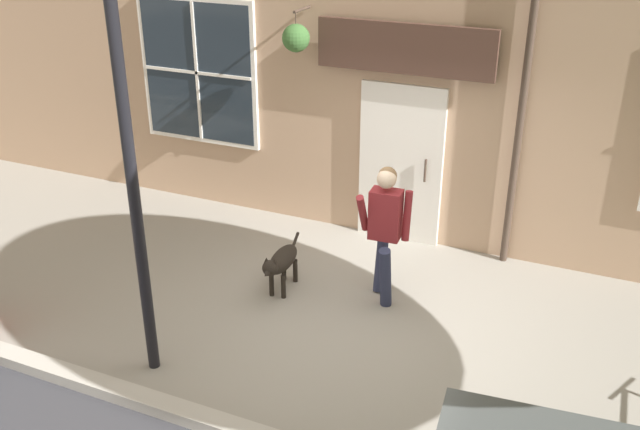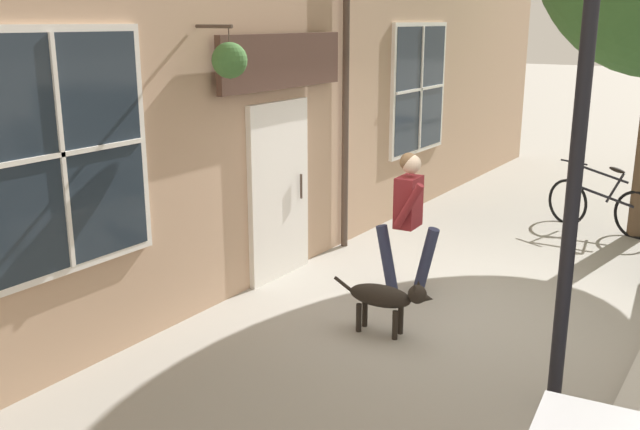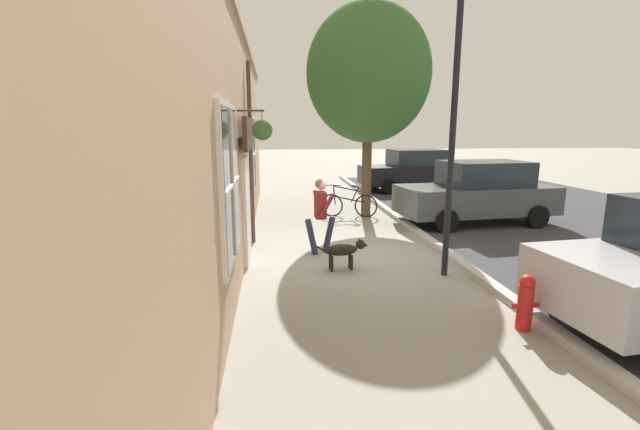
{
  "view_description": "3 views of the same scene",
  "coord_description": "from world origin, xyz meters",
  "views": [
    {
      "loc": [
        6.05,
        2.26,
        4.35
      ],
      "look_at": [
        -0.52,
        -0.66,
        0.97
      ],
      "focal_mm": 40.0,
      "sensor_mm": 36.0,
      "label": 1
    },
    {
      "loc": [
        2.67,
        -6.84,
        2.99
      ],
      "look_at": [
        -0.73,
        -1.59,
        1.28
      ],
      "focal_mm": 40.0,
      "sensor_mm": 36.0,
      "label": 2
    },
    {
      "loc": [
        -1.6,
        -8.77,
        2.66
      ],
      "look_at": [
        -0.78,
        -1.16,
        1.09
      ],
      "focal_mm": 24.0,
      "sensor_mm": 36.0,
      "label": 3
    }
  ],
  "objects": [
    {
      "name": "storefront_facade",
      "position": [
        -2.34,
        -0.0,
        2.36
      ],
      "size": [
        0.95,
        18.0,
        4.71
      ],
      "color": "tan",
      "rests_on": "ground_plane"
    },
    {
      "name": "dog_on_leash",
      "position": [
        -0.31,
        -1.05,
        0.38
      ],
      "size": [
        1.05,
        0.3,
        0.59
      ],
      "color": "black",
      "rests_on": "ground_plane"
    },
    {
      "name": "pedestrian_walking",
      "position": [
        -0.64,
        0.07,
        0.96
      ],
      "size": [
        0.69,
        0.55,
        1.61
      ],
      "color": "#282D47",
      "rests_on": "ground_plane"
    },
    {
      "name": "leaning_bicycle",
      "position": [
        0.64,
        3.86,
        0.38
      ],
      "size": [
        1.67,
        0.58,
        1.0
      ],
      "color": "black",
      "rests_on": "ground_plane"
    },
    {
      "name": "ground_plane",
      "position": [
        0.0,
        0.0,
        0.0
      ],
      "size": [
        90.0,
        90.0,
        0.0
      ],
      "primitive_type": "plane",
      "color": "gray"
    }
  ]
}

